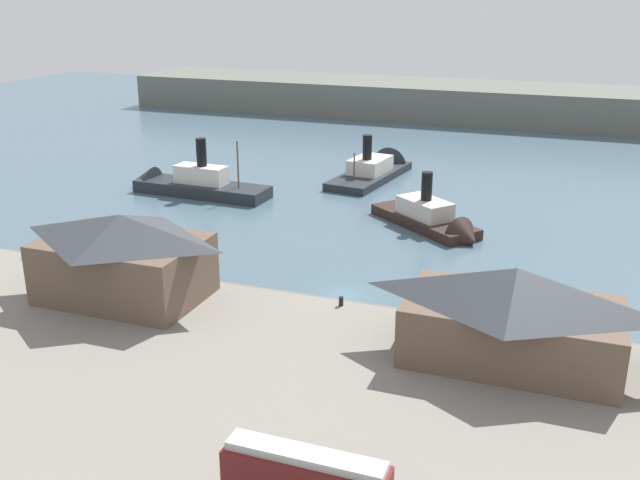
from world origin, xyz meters
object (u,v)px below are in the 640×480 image
ferry_shed_west_terminal (123,256)px  ferry_mid_harbor (378,168)px  ferry_departing_north (187,184)px  ferry_shed_east_terminal (513,314)px  ferry_moored_east (435,221)px  mooring_post_west (28,254)px  street_tram (306,480)px  mooring_post_center_west (341,301)px

ferry_shed_west_terminal → ferry_mid_harbor: bearing=81.9°
ferry_shed_west_terminal → ferry_departing_north: bearing=112.2°
ferry_shed_east_terminal → ferry_moored_east: 36.94m
ferry_shed_east_terminal → mooring_post_west: bearing=174.4°
mooring_post_west → ferry_moored_east: 49.70m
ferry_shed_east_terminal → ferry_mid_harbor: size_ratio=0.77×
ferry_mid_harbor → ferry_departing_north: size_ratio=0.97×
ferry_moored_east → ferry_departing_north: bearing=173.2°
street_tram → ferry_mid_harbor: bearing=103.2°
ferry_shed_west_terminal → ferry_departing_north: ferry_shed_west_terminal is taller
ferry_shed_east_terminal → mooring_post_center_west: size_ratio=19.36×
ferry_shed_west_terminal → mooring_post_center_west: (20.50, 5.38, -3.85)m
mooring_post_west → street_tram: bearing=-32.5°
ferry_shed_east_terminal → mooring_post_center_west: ferry_shed_east_terminal is taller
ferry_mid_harbor → ferry_shed_west_terminal: bearing=-98.1°
mooring_post_west → ferry_moored_east: size_ratio=0.05×
mooring_post_center_west → ferry_mid_harbor: 55.95m
ferry_mid_harbor → ferry_shed_east_terminal: bearing=-64.7°
street_tram → ferry_moored_east: (-4.51, 57.56, -2.54)m
ferry_shed_west_terminal → mooring_post_west: (-16.87, 5.43, -3.85)m
ferry_shed_east_terminal → mooring_post_center_west: (-16.38, 5.26, -3.64)m
ferry_shed_west_terminal → mooring_post_west: size_ratio=17.31×
mooring_post_west → ferry_mid_harbor: 60.20m
street_tram → ferry_shed_east_terminal: bearing=69.3°
ferry_shed_east_terminal → mooring_post_center_west: bearing=162.2°
ferry_shed_east_terminal → ferry_mid_harbor: (-28.37, 59.90, -4.15)m
ferry_shed_east_terminal → ferry_departing_north: (-52.82, 38.91, -3.85)m
ferry_moored_east → ferry_shed_east_terminal: bearing=-68.7°
mooring_post_center_west → mooring_post_west: same height
ferry_shed_east_terminal → ferry_departing_north: size_ratio=0.74×
ferry_shed_west_terminal → street_tram: bearing=-39.6°
ferry_departing_north → ferry_shed_west_terminal: bearing=-67.8°
mooring_post_west → ferry_moored_east: (40.42, 28.91, -0.36)m
street_tram → ferry_mid_harbor: ferry_mid_harbor is taller
mooring_post_west → ferry_mid_harbor: ferry_mid_harbor is taller
ferry_mid_harbor → ferry_moored_east: bearing=-59.6°
ferry_shed_west_terminal → mooring_post_center_west: size_ratio=17.31×
ferry_mid_harbor → ferry_departing_north: bearing=-139.3°
ferry_shed_east_terminal → ferry_departing_north: bearing=143.6°
mooring_post_center_west → ferry_moored_east: size_ratio=0.05×
ferry_shed_east_terminal → street_tram: bearing=-110.7°
street_tram → ferry_departing_north: 76.27m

